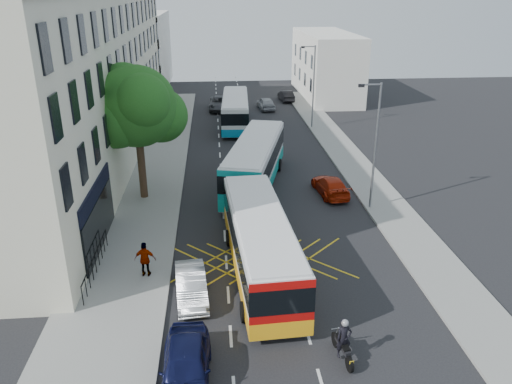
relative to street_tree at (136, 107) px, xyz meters
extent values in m
plane|color=black|center=(8.51, -14.97, -6.29)|extent=(120.00, 120.00, 0.00)
cube|color=gray|center=(0.01, 0.03, -6.22)|extent=(5.00, 70.00, 0.15)
cube|color=gray|center=(16.01, 0.03, -6.22)|extent=(3.00, 70.00, 0.15)
cube|color=beige|center=(-5.49, 9.53, 0.21)|extent=(8.00, 45.00, 13.00)
cube|color=black|center=(-1.44, -6.97, -2.89)|extent=(0.12, 7.00, 0.90)
cube|color=black|center=(-1.44, -6.97, -4.69)|extent=(0.12, 7.00, 2.60)
cube|color=silver|center=(-5.49, 40.03, -1.29)|extent=(8.00, 20.00, 10.00)
cube|color=silver|center=(19.51, 33.03, -2.29)|extent=(6.00, 18.00, 8.00)
cylinder|color=#382619|center=(0.01, 0.03, -3.94)|extent=(0.50, 0.50, 4.40)
sphere|color=#1A5016|center=(0.01, 0.03, 0.06)|extent=(5.20, 5.20, 5.20)
sphere|color=#1A5016|center=(1.41, 0.83, -0.74)|extent=(3.60, 3.60, 3.60)
sphere|color=#1A5016|center=(-1.19, -0.57, -0.54)|extent=(3.80, 3.80, 3.80)
sphere|color=#1A5016|center=(0.61, -1.27, 0.66)|extent=(3.40, 3.40, 3.40)
sphere|color=#1A5016|center=(-0.79, 1.13, 1.06)|extent=(3.20, 3.20, 3.20)
cylinder|color=slate|center=(14.81, -2.97, -2.14)|extent=(0.14, 0.14, 8.00)
cylinder|color=slate|center=(14.21, -2.97, 1.76)|extent=(1.20, 0.10, 0.10)
cube|color=black|center=(13.61, -2.97, 1.71)|extent=(0.35, 0.15, 0.18)
cylinder|color=slate|center=(14.81, 17.03, -2.14)|extent=(0.14, 0.14, 8.00)
cylinder|color=slate|center=(14.21, 17.03, 1.76)|extent=(1.20, 0.10, 0.10)
cube|color=black|center=(13.61, 17.03, 1.71)|extent=(0.35, 0.15, 0.18)
cube|color=silver|center=(6.98, -10.13, -4.58)|extent=(3.22, 11.40, 2.71)
cube|color=silver|center=(6.98, -10.13, -3.17)|extent=(3.01, 11.16, 0.12)
cube|color=black|center=(6.98, -10.13, -4.19)|extent=(3.29, 11.46, 1.13)
cube|color=#FFAC15|center=(6.98, -10.13, -5.52)|extent=(3.28, 11.45, 0.77)
cube|color=#B80B09|center=(7.31, -15.72, -4.55)|extent=(2.60, 0.25, 2.56)
cube|color=#FF0C0C|center=(6.29, -15.79, -5.27)|extent=(0.25, 0.07, 0.25)
cube|color=#FF0C0C|center=(8.34, -15.67, -5.27)|extent=(0.25, 0.07, 0.25)
cylinder|color=black|center=(5.52, -7.14, -5.83)|extent=(0.34, 0.94, 0.92)
cylinder|color=black|center=(8.08, -6.98, -5.83)|extent=(0.34, 0.94, 0.92)
cylinder|color=black|center=(5.93, -13.99, -5.83)|extent=(0.34, 0.94, 0.92)
cylinder|color=black|center=(8.49, -13.84, -5.83)|extent=(0.34, 0.94, 0.92)
cube|color=silver|center=(7.75, 1.91, -4.49)|extent=(5.51, 12.11, 2.85)
cube|color=silver|center=(7.75, 1.91, -3.02)|extent=(5.24, 11.83, 0.13)
cube|color=black|center=(7.75, 1.91, -4.09)|extent=(5.58, 12.18, 1.18)
cube|color=#0DA193|center=(7.75, 1.91, -5.49)|extent=(5.57, 12.17, 0.81)
cube|color=#0B9493|center=(6.30, -3.78, -4.47)|extent=(2.67, 0.77, 2.68)
cube|color=#FF0C0C|center=(5.24, -3.52, -5.22)|extent=(0.26, 0.12, 0.25)
cube|color=#FF0C0C|center=(7.36, -4.06, -5.22)|extent=(0.26, 0.12, 0.25)
cylinder|color=black|center=(7.24, 5.37, -5.81)|extent=(0.53, 1.01, 0.97)
cylinder|color=black|center=(9.84, 4.71, -5.81)|extent=(0.53, 1.01, 0.97)
cylinder|color=black|center=(5.47, -1.61, -5.81)|extent=(0.53, 1.01, 0.97)
cylinder|color=black|center=(8.07, -2.27, -5.81)|extent=(0.53, 1.01, 0.97)
cube|color=silver|center=(7.11, 18.51, -4.61)|extent=(3.08, 11.13, 2.65)
cube|color=silver|center=(7.11, 18.51, -3.24)|extent=(2.87, 10.90, 0.12)
cube|color=black|center=(7.11, 18.51, -4.24)|extent=(3.14, 11.19, 1.10)
cube|color=#0D7BA8|center=(7.11, 18.51, -5.54)|extent=(3.13, 11.18, 0.75)
cube|color=silver|center=(6.82, 13.04, -4.59)|extent=(2.54, 0.23, 2.50)
cube|color=#FF0C0C|center=(5.82, 13.09, -5.29)|extent=(0.25, 0.07, 0.25)
cube|color=#FF0C0C|center=(7.82, 12.98, -5.29)|extent=(0.25, 0.07, 0.25)
cylinder|color=black|center=(6.01, 21.58, -5.84)|extent=(0.33, 0.91, 0.90)
cylinder|color=black|center=(8.51, 21.45, -5.84)|extent=(0.33, 0.91, 0.90)
cylinder|color=black|center=(5.66, 14.88, -5.84)|extent=(0.33, 0.91, 0.90)
cylinder|color=black|center=(8.16, 14.75, -5.84)|extent=(0.33, 0.91, 0.90)
cylinder|color=black|center=(9.67, -17.36, -5.98)|extent=(0.20, 0.63, 0.62)
cylinder|color=black|center=(9.47, -15.93, -5.98)|extent=(0.20, 0.63, 0.62)
cube|color=black|center=(9.57, -16.64, -5.70)|extent=(0.37, 1.17, 0.21)
cube|color=black|center=(9.54, -16.40, -5.52)|extent=(0.33, 0.47, 0.19)
cube|color=black|center=(9.61, -16.88, -5.57)|extent=(0.31, 0.51, 0.10)
cylinder|color=slate|center=(9.48, -15.97, -5.62)|extent=(0.11, 0.42, 0.81)
cylinder|color=slate|center=(9.50, -16.12, -5.28)|extent=(0.58, 0.12, 0.04)
cube|color=gold|center=(9.70, -17.52, -5.76)|extent=(0.17, 0.04, 0.13)
imported|color=black|center=(9.58, -16.69, -5.32)|extent=(0.65, 0.48, 1.66)
sphere|color=#99999E|center=(9.58, -16.69, -4.61)|extent=(0.29, 0.29, 0.29)
imported|color=#0D1136|center=(3.61, -17.46, -5.53)|extent=(1.82, 4.47, 1.52)
imported|color=#B1B5BA|center=(3.61, -12.00, -5.65)|extent=(1.73, 4.01, 1.29)
imported|color=#A41F07|center=(12.79, -0.31, -5.66)|extent=(2.20, 4.51, 1.26)
imported|color=#3B3C42|center=(5.67, 26.01, -5.54)|extent=(2.69, 5.48, 1.50)
imported|color=#9A9CA1|center=(11.01, 25.77, -5.59)|extent=(2.08, 4.29, 1.41)
imported|color=black|center=(14.01, 30.16, -5.63)|extent=(1.73, 4.10, 1.32)
imported|color=gray|center=(1.33, -10.15, -5.24)|extent=(1.11, 0.56, 1.81)
camera|label=1|loc=(4.92, -31.78, 7.12)|focal=35.00mm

